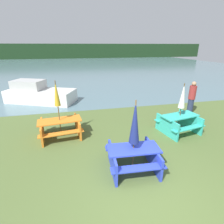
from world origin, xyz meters
name	(u,v)px	position (x,y,z in m)	size (l,w,h in m)	color
ground_plane	(146,200)	(0.00, 0.00, 0.00)	(60.00, 60.00, 0.00)	#516633
water	(80,65)	(0.00, 31.68, 0.00)	(60.00, 50.00, 0.00)	slate
far_treeline	(76,51)	(0.00, 51.68, 2.00)	(80.00, 1.60, 4.00)	#193319
picnic_table_blue	(133,156)	(0.05, 1.20, 0.44)	(1.62, 1.48, 0.74)	blue
picnic_table_teal	(179,122)	(2.79, 3.09, 0.47)	(1.80, 1.65, 0.79)	#33B7A8
picnic_table_orange	(60,127)	(-2.19, 3.80, 0.45)	(1.86, 1.57, 0.74)	orange
umbrella_navy	(135,122)	(0.05, 1.20, 1.56)	(0.30, 0.30, 2.21)	brown
umbrella_gold	(57,94)	(-2.19, 3.80, 1.81)	(0.23, 0.23, 2.34)	brown
umbrella_white	(183,96)	(2.79, 3.09, 1.63)	(0.27, 0.27, 2.16)	brown
boat	(39,94)	(-3.82, 9.08, 0.55)	(4.74, 3.34, 1.43)	silver
person	(192,98)	(4.67, 4.96, 0.90)	(0.36, 0.36, 1.79)	#283351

